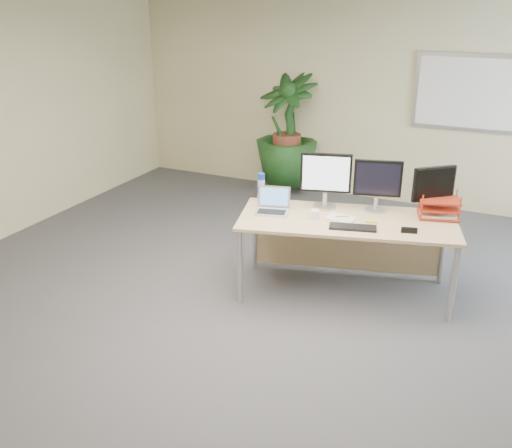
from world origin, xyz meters
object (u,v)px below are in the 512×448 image
at_px(floor_plant, 287,142).
at_px(monitor_left, 326,177).
at_px(desk, 347,231).
at_px(monitor_right, 377,182).
at_px(laptop, 273,205).

bearing_deg(floor_plant, monitor_left, -60.10).
xyz_separation_m(desk, floor_plant, (-1.61, 2.43, 0.15)).
height_order(desk, floor_plant, floor_plant).
bearing_deg(desk, monitor_right, 45.93).
height_order(desk, laptop, laptop).
xyz_separation_m(monitor_left, monitor_right, (0.47, 0.12, -0.02)).
bearing_deg(desk, floor_plant, 123.47).
height_order(monitor_left, monitor_right, monitor_left).
bearing_deg(floor_plant, laptop, -70.65).
distance_m(monitor_left, laptop, 0.57).
relative_size(monitor_left, monitor_right, 1.08).
xyz_separation_m(floor_plant, monitor_right, (1.82, -2.22, 0.30)).
xyz_separation_m(monitor_left, laptop, (-0.42, -0.30, -0.25)).
bearing_deg(laptop, monitor_left, 36.08).
height_order(monitor_left, laptop, monitor_left).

